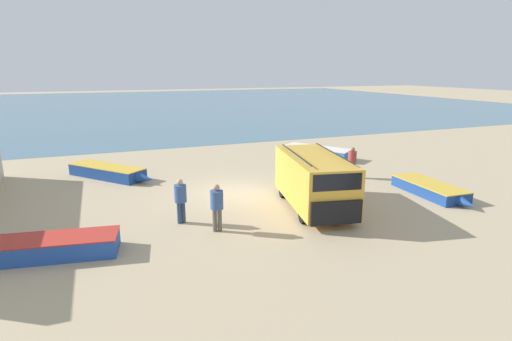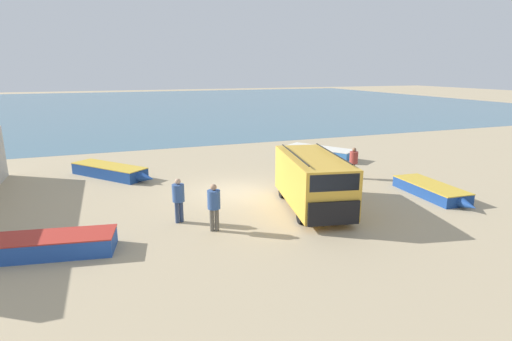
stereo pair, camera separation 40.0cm
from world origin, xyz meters
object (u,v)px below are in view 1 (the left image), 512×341
(fishing_rowboat_3, at_px, (315,152))
(fisherman_2, at_px, (180,197))
(parked_van, at_px, (314,180))
(fisherman_0, at_px, (217,203))
(fishing_rowboat_1, at_px, (431,189))
(fishing_rowboat_0, at_px, (110,172))
(fisherman_1, at_px, (352,160))
(fishing_rowboat_2, at_px, (40,248))

(fishing_rowboat_3, height_order, fisherman_2, fisherman_2)
(parked_van, relative_size, fishing_rowboat_3, 1.08)
(fisherman_0, height_order, fisherman_2, fisherman_0)
(fishing_rowboat_1, xyz_separation_m, fisherman_2, (-11.48, 0.78, 0.77))
(fishing_rowboat_0, xyz_separation_m, fisherman_1, (12.06, -4.75, 0.68))
(fishing_rowboat_0, height_order, fishing_rowboat_3, fishing_rowboat_3)
(fishing_rowboat_1, relative_size, fisherman_2, 2.63)
(fishing_rowboat_3, bearing_deg, fisherman_0, 102.85)
(fishing_rowboat_3, height_order, fisherman_0, fisherman_0)
(fisherman_1, bearing_deg, fishing_rowboat_3, -50.57)
(fisherman_1, relative_size, fisherman_2, 0.97)
(fishing_rowboat_0, distance_m, fishing_rowboat_1, 16.25)
(fishing_rowboat_1, bearing_deg, fisherman_1, -153.31)
(fishing_rowboat_3, xyz_separation_m, fisherman_0, (-9.51, -9.68, 0.70))
(fisherman_2, bearing_deg, fishing_rowboat_0, 1.15)
(parked_van, height_order, fishing_rowboat_1, parked_van)
(parked_van, bearing_deg, fishing_rowboat_3, 161.17)
(parked_van, xyz_separation_m, fishing_rowboat_0, (-7.76, 8.22, -0.92))
(parked_van, relative_size, fishing_rowboat_0, 1.14)
(fishing_rowboat_1, bearing_deg, fishing_rowboat_0, -118.90)
(fishing_rowboat_1, xyz_separation_m, fisherman_1, (-1.69, 3.90, 0.73))
(fisherman_0, xyz_separation_m, fisherman_1, (8.75, 4.39, -0.05))
(fishing_rowboat_0, height_order, fishing_rowboat_2, fishing_rowboat_0)
(fisherman_2, bearing_deg, fishing_rowboat_1, -108.86)
(fishing_rowboat_3, relative_size, fisherman_0, 2.92)
(fishing_rowboat_0, xyz_separation_m, fisherman_2, (2.28, -7.87, 0.72))
(fisherman_1, bearing_deg, fishing_rowboat_1, 161.05)
(parked_van, xyz_separation_m, fishing_rowboat_3, (5.07, 8.77, -0.89))
(fishing_rowboat_2, bearing_deg, fishing_rowboat_3, -138.14)
(fishing_rowboat_1, bearing_deg, fisherman_0, -84.04)
(fishing_rowboat_2, relative_size, fisherman_0, 2.99)
(fisherman_0, distance_m, fisherman_1, 9.78)
(fishing_rowboat_2, height_order, fisherman_1, fisherman_1)
(fishing_rowboat_0, bearing_deg, fishing_rowboat_2, -54.47)
(parked_van, bearing_deg, fishing_rowboat_1, 97.14)
(fishing_rowboat_0, distance_m, fisherman_0, 9.75)
(fishing_rowboat_0, relative_size, fishing_rowboat_2, 0.92)
(fisherman_0, bearing_deg, parked_van, -64.04)
(fishing_rowboat_1, relative_size, fisherman_0, 2.58)
(fishing_rowboat_1, bearing_deg, parked_van, -90.81)
(fisherman_0, bearing_deg, fisherman_1, -49.09)
(fishing_rowboat_2, relative_size, fishing_rowboat_3, 1.02)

